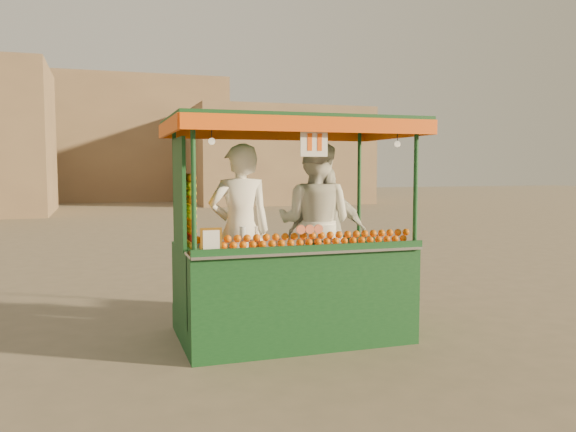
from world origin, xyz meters
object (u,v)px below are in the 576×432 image
object	(u,v)px
vendor_left	(240,231)
vendor_middle	(315,223)
juice_cart	(287,269)
vendor_right	(327,235)

from	to	relation	value
vendor_left	vendor_middle	size ratio (longest dim) A/B	0.98
vendor_left	vendor_middle	bearing A→B (deg)	-161.61
juice_cart	vendor_right	world-z (taller)	juice_cart
juice_cart	vendor_right	bearing A→B (deg)	33.05
juice_cart	vendor_right	size ratio (longest dim) A/B	1.64
juice_cart	vendor_left	world-z (taller)	juice_cart
vendor_middle	vendor_right	bearing A→B (deg)	-139.63
juice_cart	vendor_right	xyz separation A→B (m)	(0.64, 0.41, 0.30)
juice_cart	vendor_middle	world-z (taller)	juice_cart
vendor_middle	juice_cart	bearing A→B (deg)	75.31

